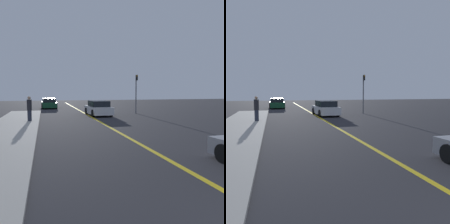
# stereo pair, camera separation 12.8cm
# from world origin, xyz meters

# --- Properties ---
(road_center_line) EXTENTS (0.20, 60.00, 0.01)m
(road_center_line) POSITION_xyz_m (0.00, 18.00, 0.00)
(road_center_line) COLOR gold
(road_center_line) RESTS_ON ground_plane
(sidewalk_left) EXTENTS (3.15, 27.21, 0.11)m
(sidewalk_left) POSITION_xyz_m (-6.05, 13.60, 0.06)
(sidewalk_left) COLOR #ADA89E
(sidewalk_left) RESTS_ON ground_plane
(car_ahead_center) EXTENTS (2.07, 4.64, 1.42)m
(car_ahead_center) POSITION_xyz_m (0.94, 21.05, 0.68)
(car_ahead_center) COLOR silver
(car_ahead_center) RESTS_ON ground_plane
(car_far_distant) EXTENTS (2.07, 4.70, 1.35)m
(car_far_distant) POSITION_xyz_m (-3.45, 32.38, 0.65)
(car_far_distant) COLOR #144728
(car_far_distant) RESTS_ON ground_plane
(pedestrian_mid_group) EXTENTS (0.36, 0.36, 1.85)m
(pedestrian_mid_group) POSITION_xyz_m (-5.15, 17.15, 1.04)
(pedestrian_mid_group) COLOR #282D3D
(pedestrian_mid_group) RESTS_ON sidewalk_left
(traffic_light) EXTENTS (0.18, 0.40, 3.98)m
(traffic_light) POSITION_xyz_m (5.11, 21.88, 2.45)
(traffic_light) COLOR slate
(traffic_light) RESTS_ON ground_plane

